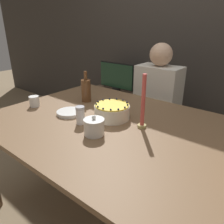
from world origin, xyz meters
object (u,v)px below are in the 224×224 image
at_px(candle, 143,106).
at_px(tv_monitor, 117,77).
at_px(sugar_shaker, 80,115).
at_px(cake, 112,111).
at_px(person_man_blue_shirt, 156,116).
at_px(sugar_bowl, 94,127).
at_px(bottle, 86,90).

bearing_deg(candle, tv_monitor, 134.22).
relative_size(sugar_shaker, candle, 0.35).
xyz_separation_m(cake, person_man_blue_shirt, (-0.05, 0.74, -0.29)).
distance_m(sugar_shaker, tv_monitor, 1.39).
height_order(sugar_bowl, sugar_shaker, sugar_bowl).
bearing_deg(person_man_blue_shirt, sugar_shaker, 86.45).
bearing_deg(person_man_blue_shirt, bottle, 60.96).
bearing_deg(person_man_blue_shirt, tv_monitor, -21.86).
distance_m(sugar_shaker, person_man_blue_shirt, 0.99).
xyz_separation_m(candle, person_man_blue_shirt, (-0.28, 0.74, -0.38)).
distance_m(cake, candle, 0.25).
height_order(sugar_bowl, bottle, bottle).
xyz_separation_m(bottle, person_man_blue_shirt, (0.34, 0.61, -0.34)).
relative_size(candle, tv_monitor, 0.67).
xyz_separation_m(cake, candle, (0.23, 0.01, 0.09)).
relative_size(candle, person_man_blue_shirt, 0.28).
xyz_separation_m(person_man_blue_shirt, tv_monitor, (-0.72, 0.29, 0.23)).
xyz_separation_m(sugar_bowl, person_man_blue_shirt, (-0.11, 0.99, -0.29)).
xyz_separation_m(sugar_bowl, tv_monitor, (-0.83, 1.28, -0.06)).
bearing_deg(sugar_bowl, tv_monitor, 123.05).
bearing_deg(tv_monitor, cake, -53.46).
relative_size(cake, sugar_shaker, 2.06).
xyz_separation_m(sugar_bowl, sugar_shaker, (-0.17, 0.05, 0.01)).
distance_m(candle, person_man_blue_shirt, 0.88).
distance_m(sugar_bowl, candle, 0.32).
bearing_deg(candle, sugar_shaker, -149.35).
distance_m(sugar_bowl, sugar_shaker, 0.18).
bearing_deg(cake, sugar_shaker, -118.61).
bearing_deg(cake, bottle, 160.21).
bearing_deg(sugar_shaker, candle, 30.65).
height_order(sugar_bowl, person_man_blue_shirt, person_man_blue_shirt).
bearing_deg(sugar_bowl, candle, 56.78).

